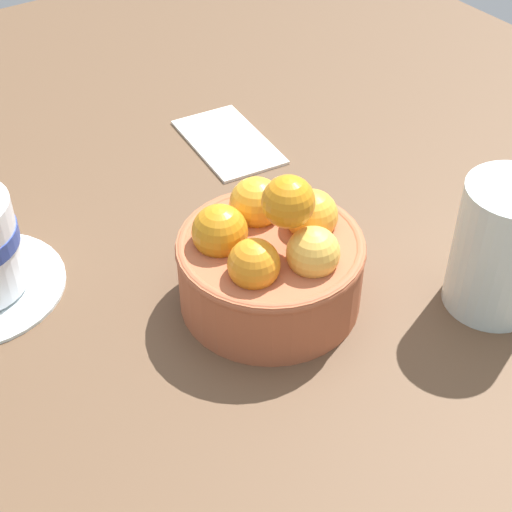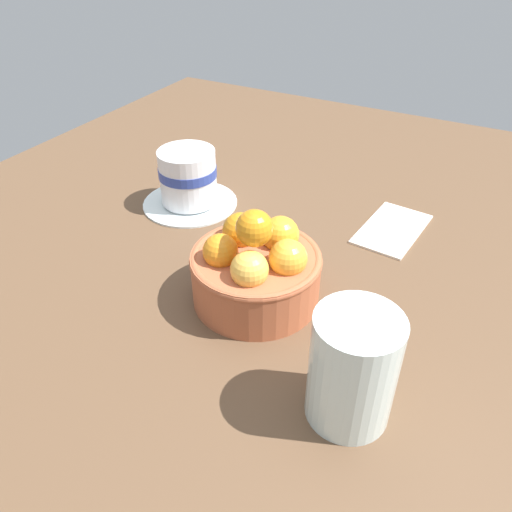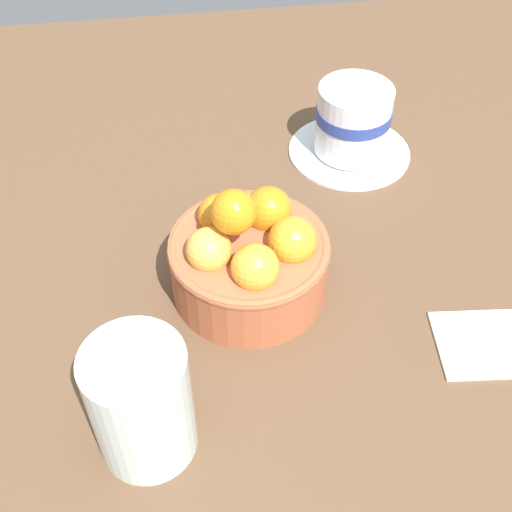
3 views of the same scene
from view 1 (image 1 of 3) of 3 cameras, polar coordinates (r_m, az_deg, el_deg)
ground_plane at (r=63.15cm, az=1.00°, el=-4.40°), size 133.94×111.24×3.61cm
terracotta_bowl at (r=59.08cm, az=1.07°, el=-0.25°), size 14.37×14.37×12.17cm
water_glass at (r=61.11cm, az=17.59°, el=0.58°), size 7.39×7.39×10.80cm
folded_napkin at (r=80.07cm, az=-2.05°, el=8.45°), size 13.24×8.39×0.60cm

